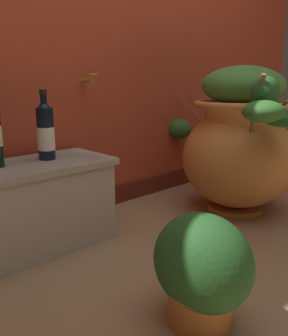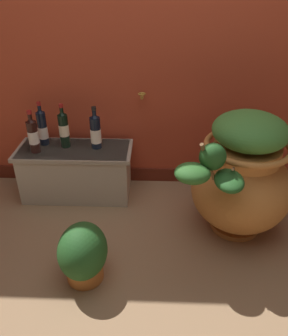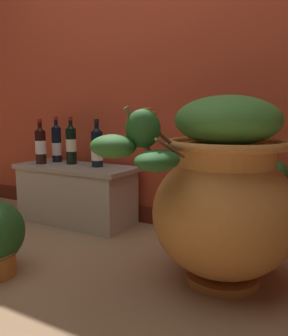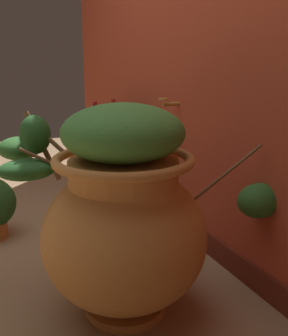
{
  "view_description": "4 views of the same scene",
  "coord_description": "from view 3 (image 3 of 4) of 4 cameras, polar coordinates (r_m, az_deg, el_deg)",
  "views": [
    {
      "loc": [
        -1.18,
        -0.59,
        0.77
      ],
      "look_at": [
        -0.05,
        0.62,
        0.35
      ],
      "focal_mm": 38.0,
      "sensor_mm": 36.0,
      "label": 1
    },
    {
      "loc": [
        0.04,
        -1.39,
        1.59
      ],
      "look_at": [
        -0.03,
        0.62,
        0.4
      ],
      "focal_mm": 36.87,
      "sensor_mm": 36.0,
      "label": 2
    },
    {
      "loc": [
        1.06,
        -1.0,
        0.77
      ],
      "look_at": [
        0.08,
        0.71,
        0.46
      ],
      "focal_mm": 38.03,
      "sensor_mm": 36.0,
      "label": 3
    },
    {
      "loc": [
        1.93,
        0.04,
        0.97
      ],
      "look_at": [
        0.11,
        0.81,
        0.45
      ],
      "focal_mm": 41.62,
      "sensor_mm": 36.0,
      "label": 4
    }
  ],
  "objects": [
    {
      "name": "ground_plane",
      "position": [
        1.65,
        -15.73,
        -19.24
      ],
      "size": [
        7.0,
        7.0,
        0.0
      ],
      "primitive_type": "plane",
      "color": "#9E7A56"
    },
    {
      "name": "wine_bottle_right",
      "position": [
        2.71,
        -13.83,
        3.9
      ],
      "size": [
        0.07,
        0.07,
        0.33
      ],
      "color": "black",
      "rests_on": "stone_ledge"
    },
    {
      "name": "wine_bottle_back",
      "position": [
        2.64,
        -16.25,
        3.67
      ],
      "size": [
        0.08,
        0.08,
        0.32
      ],
      "color": "black",
      "rests_on": "stone_ledge"
    },
    {
      "name": "stone_ledge",
      "position": [
        2.55,
        -10.8,
        -3.75
      ],
      "size": [
        0.86,
        0.37,
        0.4
      ],
      "color": "beige",
      "rests_on": "ground_plane"
    },
    {
      "name": "back_wall",
      "position": [
        2.5,
        4.32,
        21.05
      ],
      "size": [
        4.4,
        0.33,
        2.6
      ],
      "color": "#B74228",
      "rests_on": "ground_plane"
    },
    {
      "name": "terracotta_urn",
      "position": [
        1.62,
        12.62,
        -4.13
      ],
      "size": [
        0.79,
        1.1,
        0.84
      ],
      "color": "#CC7F3D",
      "rests_on": "ground_plane"
    },
    {
      "name": "wine_bottle_middle",
      "position": [
        2.57,
        -11.6,
        3.91
      ],
      "size": [
        0.07,
        0.07,
        0.33
      ],
      "color": "black",
      "rests_on": "stone_ledge"
    },
    {
      "name": "wine_bottle_left",
      "position": [
        2.41,
        -7.55,
        3.35
      ],
      "size": [
        0.08,
        0.08,
        0.32
      ],
      "color": "black",
      "rests_on": "stone_ledge"
    }
  ]
}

